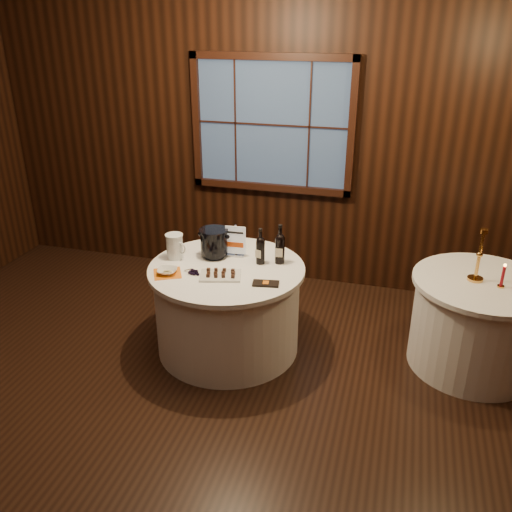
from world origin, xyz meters
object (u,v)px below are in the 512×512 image
(main_table, at_px, (228,308))
(sign_stand, at_px, (236,245))
(side_table, at_px, (476,323))
(brass_candlestick, at_px, (478,262))
(port_bottle_right, at_px, (280,247))
(cracker_bowl, at_px, (167,271))
(ice_bucket, at_px, (214,242))
(red_candle, at_px, (502,278))
(port_bottle_left, at_px, (260,249))
(chocolate_box, at_px, (266,283))
(chocolate_plate, at_px, (220,275))
(glass_pitcher, at_px, (175,246))
(grape_bunch, at_px, (195,271))

(main_table, bearing_deg, sign_stand, 88.01)
(side_table, distance_m, brass_candlestick, 0.54)
(port_bottle_right, relative_size, cracker_bowl, 2.18)
(ice_bucket, relative_size, brass_candlestick, 0.58)
(ice_bucket, bearing_deg, side_table, 3.68)
(main_table, distance_m, ice_bucket, 0.56)
(sign_stand, distance_m, ice_bucket, 0.19)
(side_table, distance_m, red_candle, 0.48)
(port_bottle_left, relative_size, chocolate_box, 1.52)
(chocolate_plate, bearing_deg, chocolate_box, -4.84)
(port_bottle_left, relative_size, brass_candlestick, 0.72)
(chocolate_box, bearing_deg, main_table, 141.55)
(sign_stand, relative_size, ice_bucket, 1.13)
(glass_pitcher, bearing_deg, main_table, 14.25)
(chocolate_plate, xyz_separation_m, cracker_bowl, (-0.42, -0.06, 0.00))
(chocolate_plate, bearing_deg, red_candle, 11.02)
(chocolate_box, height_order, grape_bunch, grape_bunch)
(chocolate_plate, bearing_deg, ice_bucket, 116.66)
(port_bottle_right, relative_size, brass_candlestick, 0.79)
(chocolate_plate, distance_m, red_candle, 2.13)
(side_table, distance_m, port_bottle_right, 1.69)
(glass_pitcher, bearing_deg, chocolate_plate, -5.71)
(main_table, bearing_deg, port_bottle_right, 25.69)
(main_table, xyz_separation_m, cracker_bowl, (-0.41, -0.25, 0.41))
(port_bottle_left, bearing_deg, brass_candlestick, 21.86)
(red_candle, bearing_deg, sign_stand, 179.91)
(glass_pitcher, height_order, cracker_bowl, glass_pitcher)
(cracker_bowl, relative_size, brass_candlestick, 0.36)
(brass_candlestick, bearing_deg, chocolate_plate, -165.96)
(chocolate_box, bearing_deg, ice_bucket, 136.24)
(port_bottle_right, relative_size, grape_bunch, 2.05)
(side_table, height_order, ice_bucket, ice_bucket)
(brass_candlestick, bearing_deg, cracker_bowl, -166.93)
(sign_stand, distance_m, brass_candlestick, 1.92)
(sign_stand, xyz_separation_m, port_bottle_right, (0.39, -0.04, 0.05))
(red_candle, bearing_deg, ice_bucket, -178.41)
(chocolate_plate, bearing_deg, cracker_bowl, -171.41)
(side_table, bearing_deg, port_bottle_right, -176.13)
(side_table, xyz_separation_m, sign_stand, (-1.99, -0.07, 0.48))
(glass_pitcher, bearing_deg, port_bottle_left, 27.38)
(port_bottle_left, relative_size, ice_bucket, 1.23)
(port_bottle_left, height_order, ice_bucket, port_bottle_left)
(port_bottle_left, distance_m, ice_bucket, 0.41)
(ice_bucket, distance_m, cracker_bowl, 0.49)
(side_table, distance_m, chocolate_box, 1.74)
(port_bottle_right, height_order, grape_bunch, port_bottle_right)
(main_table, height_order, ice_bucket, ice_bucket)
(grape_bunch, xyz_separation_m, glass_pitcher, (-0.27, 0.23, 0.09))
(port_bottle_right, xyz_separation_m, chocolate_box, (-0.01, -0.41, -0.14))
(main_table, relative_size, grape_bunch, 7.81)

